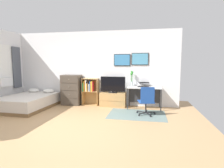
{
  "coord_description": "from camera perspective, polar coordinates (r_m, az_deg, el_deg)",
  "views": [
    {
      "loc": [
        1.93,
        -4.03,
        1.55
      ],
      "look_at": [
        0.86,
        1.5,
        0.89
      ],
      "focal_mm": 28.76,
      "sensor_mm": 36.0,
      "label": 1
    }
  ],
  "objects": [
    {
      "name": "bookshelf",
      "position": [
        6.65,
        -7.14,
        -1.62
      ],
      "size": [
        0.59,
        0.3,
        0.98
      ],
      "color": "tan",
      "rests_on": "ground_plane"
    },
    {
      "name": "computer_mouse",
      "position": [
        6.16,
        12.45,
        -0.85
      ],
      "size": [
        0.06,
        0.1,
        0.03
      ],
      "primitive_type": "ellipsoid",
      "color": "silver",
      "rests_on": "desk"
    },
    {
      "name": "bed",
      "position": [
        6.85,
        -24.94,
        -5.07
      ],
      "size": [
        1.49,
        2.01,
        0.57
      ],
      "rotation": [
        0.0,
        0.0,
        -0.02
      ],
      "color": "brown",
      "rests_on": "ground_plane"
    },
    {
      "name": "office_chair",
      "position": [
        5.4,
        10.94,
        -5.08
      ],
      "size": [
        0.58,
        0.57,
        0.86
      ],
      "rotation": [
        0.0,
        0.0,
        0.22
      ],
      "color": "#232326",
      "rests_on": "ground_plane"
    },
    {
      "name": "laptop",
      "position": [
        6.26,
        10.01,
        -0.23
      ],
      "size": [
        0.41,
        0.43,
        0.16
      ],
      "rotation": [
        0.0,
        0.0,
        -0.09
      ],
      "color": "black",
      "rests_on": "desk"
    },
    {
      "name": "ground_plane",
      "position": [
        4.73,
        -14.12,
        -12.61
      ],
      "size": [
        7.2,
        7.2,
        0.0
      ],
      "primitive_type": "plane",
      "color": "tan"
    },
    {
      "name": "television",
      "position": [
        6.34,
        0.27,
        -0.23
      ],
      "size": [
        0.88,
        0.16,
        0.58
      ],
      "color": "black",
      "rests_on": "tv_stand"
    },
    {
      "name": "wine_glass",
      "position": [
        6.08,
        7.0,
        0.29
      ],
      "size": [
        0.07,
        0.07,
        0.18
      ],
      "color": "silver",
      "rests_on": "desk"
    },
    {
      "name": "area_rug",
      "position": [
        5.54,
        7.9,
        -9.54
      ],
      "size": [
        1.7,
        1.2,
        0.01
      ],
      "primitive_type": "cube",
      "color": "slate",
      "rests_on": "ground_plane"
    },
    {
      "name": "wall_back_with_posters",
      "position": [
        6.74,
        -5.52,
        5.03
      ],
      "size": [
        6.12,
        0.09,
        2.7
      ],
      "color": "white",
      "rests_on": "ground_plane"
    },
    {
      "name": "bamboo_vase",
      "position": [
        6.37,
        6.26,
        1.82
      ],
      "size": [
        0.11,
        0.09,
        0.53
      ],
      "color": "silver",
      "rests_on": "desk"
    },
    {
      "name": "tv_stand",
      "position": [
        6.44,
        0.3,
        -4.95
      ],
      "size": [
        0.92,
        0.41,
        0.49
      ],
      "color": "tan",
      "rests_on": "ground_plane"
    },
    {
      "name": "desk",
      "position": [
        6.26,
        10.26,
        -2.09
      ],
      "size": [
        1.14,
        0.59,
        0.74
      ],
      "color": "silver",
      "rests_on": "ground_plane"
    },
    {
      "name": "dresser",
      "position": [
        6.84,
        -12.72,
        -1.81
      ],
      "size": [
        0.71,
        0.46,
        1.11
      ],
      "color": "#4C4238",
      "rests_on": "ground_plane"
    }
  ]
}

